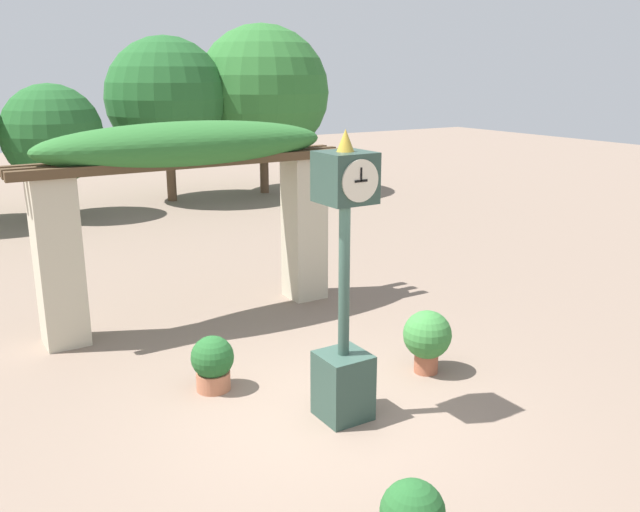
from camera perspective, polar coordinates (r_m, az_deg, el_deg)
The scene contains 6 objects.
ground_plane at distance 8.05m, azimuth -0.08°, elevation -13.20°, with size 60.00×60.00×0.00m, color #7F6B5B.
pedestal_clock at distance 7.44m, azimuth 2.03°, elevation -3.66°, with size 0.54×0.58×3.27m.
pergola at distance 10.57m, azimuth -10.92°, elevation 6.64°, with size 5.24×1.20×3.12m.
potted_plant_near_left at distance 8.57m, azimuth -9.03°, elevation -8.82°, with size 0.53×0.53×0.70m.
potted_plant_near_right at distance 9.00m, azimuth 9.01°, elevation -6.78°, with size 0.64×0.64×0.84m.
tree_line at distance 20.25m, azimuth -17.87°, elevation 11.97°, with size 16.58×4.28×5.26m.
Camera 1 is at (-3.71, -6.02, 3.85)m, focal length 38.00 mm.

